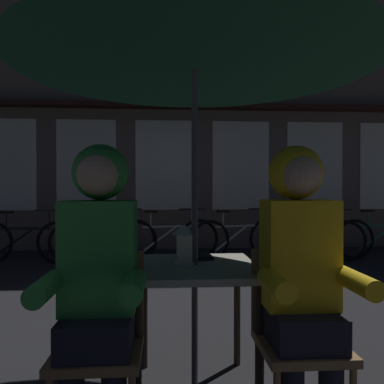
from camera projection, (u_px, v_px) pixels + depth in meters
The scene contains 15 objects.
cafe_table at pixel (195, 282), 2.23m from camera, with size 0.72×0.72×0.74m.
patio_umbrella at pixel (195, 37), 2.21m from camera, with size 2.10×2.10×2.31m.
lantern at pixel (184, 244), 2.24m from camera, with size 0.11×0.11×0.23m.
chair_left at pixel (101, 334), 1.83m from camera, with size 0.40×0.40×0.87m.
chair_right at pixel (297, 329), 1.90m from camera, with size 0.40×0.40×0.87m.
person_left_hooded at pixel (98, 262), 1.77m from camera, with size 0.45×0.56×1.40m.
person_right_hooded at pixel (301, 259), 1.84m from camera, with size 0.45×0.56×1.40m.
shopfront_building at pixel (201, 91), 7.61m from camera, with size 10.00×0.93×6.20m.
bicycle_nearest at pixel (24, 241), 5.93m from camera, with size 1.68×0.21×0.84m.
bicycle_second at pixel (103, 240), 6.09m from camera, with size 1.66×0.39×0.84m.
bicycle_third at pixel (168, 239), 6.18m from camera, with size 1.67×0.33×0.84m.
bicycle_fourth at pixel (239, 238), 6.27m from camera, with size 1.65×0.43×0.84m.
bicycle_fifth at pixel (312, 239), 6.16m from camera, with size 1.66×0.36×0.84m.
bicycle_furthest at pixel (384, 238), 6.30m from camera, with size 1.68×0.08×0.84m.
book at pixel (196, 257), 2.40m from camera, with size 0.20×0.14×0.02m, color black.
Camera 1 is at (-0.17, -2.22, 1.20)m, focal length 35.82 mm.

